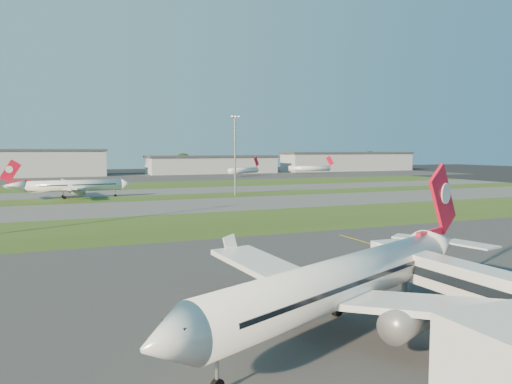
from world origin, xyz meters
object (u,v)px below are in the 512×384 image
jet_bridge (495,289)px  mini_jet_far (310,168)px  airliner_taxiing (74,186)px  mini_jet_near (244,170)px  airliner_parked (343,283)px  light_mast_centre (235,150)px

jet_bridge → mini_jet_far: bearing=63.9°
airliner_taxiing → mini_jet_far: bearing=-144.2°
jet_bridge → airliner_taxiing: size_ratio=0.79×
mini_jet_near → airliner_parked: bearing=-143.4°
mini_jet_near → jet_bridge: bearing=-140.7°
mini_jet_far → airliner_taxiing: bearing=-125.0°
jet_bridge → light_mast_centre: size_ratio=1.04×
airliner_parked → mini_jet_near: (80.75, 225.68, -0.89)m
jet_bridge → airliner_taxiing: (-23.90, 133.36, -0.25)m
airliner_parked → mini_jet_near: airliner_parked is taller
airliner_taxiing → mini_jet_near: 136.12m
airliner_taxiing → mini_jet_far: (143.75, 111.17, -0.47)m
mini_jet_far → light_mast_centre: light_mast_centre is taller
jet_bridge → mini_jet_far: 272.32m
airliner_taxiing → mini_jet_near: bearing=-135.8°
mini_jet_near → light_mast_centre: size_ratio=0.96×
airliner_parked → airliner_taxiing: (-13.73, 127.70, -0.42)m
jet_bridge → mini_jet_near: mini_jet_near is taller
airliner_parked → mini_jet_near: 239.69m
mini_jet_near → mini_jet_far: same height
airliner_parked → light_mast_centre: (34.98, 117.57, 10.64)m
airliner_parked → airliner_taxiing: bearing=72.2°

